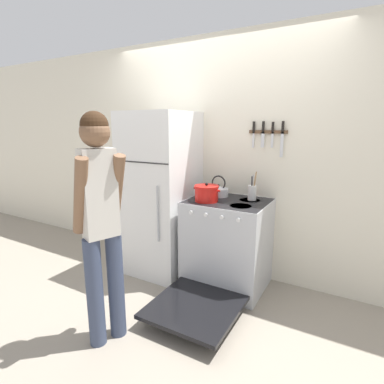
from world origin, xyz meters
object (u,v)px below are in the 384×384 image
at_px(tea_kettle, 219,191).
at_px(utensil_jar, 252,192).
at_px(stove_range, 226,245).
at_px(dutch_oven_pot, 207,193).
at_px(refrigerator, 161,194).
at_px(person, 101,218).

height_order(tea_kettle, utensil_jar, utensil_jar).
xyz_separation_m(stove_range, tea_kettle, (-0.16, 0.17, 0.51)).
distance_m(dutch_oven_pot, tea_kettle, 0.26).
height_order(stove_range, dutch_oven_pot, dutch_oven_pot).
height_order(refrigerator, tea_kettle, refrigerator).
bearing_deg(tea_kettle, refrigerator, -166.18).
xyz_separation_m(dutch_oven_pot, tea_kettle, (0.01, 0.25, -0.02)).
bearing_deg(stove_range, tea_kettle, 134.44).
relative_size(stove_range, tea_kettle, 5.35).
bearing_deg(dutch_oven_pot, stove_range, 26.68).
height_order(stove_range, utensil_jar, utensil_jar).
relative_size(dutch_oven_pot, utensil_jar, 0.98).
bearing_deg(utensil_jar, dutch_oven_pot, -145.14).
height_order(stove_range, person, person).
relative_size(refrigerator, dutch_oven_pot, 6.29).
bearing_deg(dutch_oven_pot, tea_kettle, 86.83).
bearing_deg(tea_kettle, stove_range, -45.56).
bearing_deg(refrigerator, person, -75.09).
bearing_deg(person, refrigerator, 36.35).
height_order(dutch_oven_pot, person, person).
xyz_separation_m(stove_range, utensil_jar, (0.20, 0.17, 0.53)).
relative_size(stove_range, dutch_oven_pot, 4.82).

